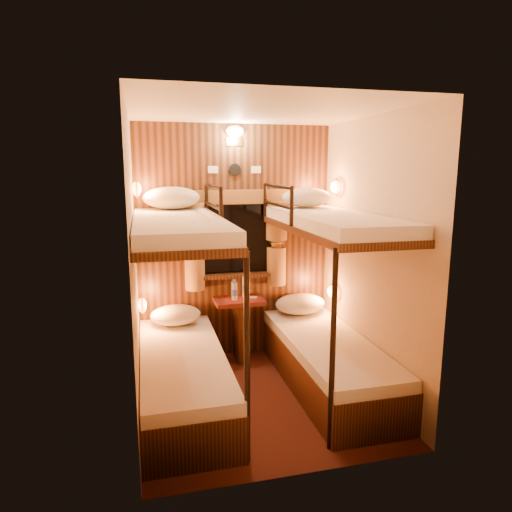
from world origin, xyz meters
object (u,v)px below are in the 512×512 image
object	(u,v)px
bunk_left	(182,340)
bunk_right	(328,328)
bottle_left	(234,291)
bottle_right	(246,287)
table	(239,321)

from	to	relation	value
bunk_left	bunk_right	size ratio (longest dim) A/B	1.00
bunk_right	bottle_left	bearing A→B (deg)	133.07
bunk_right	bunk_left	bearing A→B (deg)	180.00
bunk_right	bottle_right	xyz separation A→B (m)	(-0.57, 0.83, 0.20)
bunk_right	bottle_right	distance (m)	1.03
bunk_right	bottle_left	xyz separation A→B (m)	(-0.70, 0.75, 0.18)
table	bunk_left	bearing A→B (deg)	-129.67
bunk_left	bottle_right	bearing A→B (deg)	48.86
table	bottle_right	size ratio (longest dim) A/B	2.55
bunk_right	table	xyz separation A→B (m)	(-0.65, 0.78, -0.14)
bunk_right	table	distance (m)	1.02
table	bottle_left	xyz separation A→B (m)	(-0.05, -0.03, 0.33)
bunk_left	table	size ratio (longest dim) A/B	2.90
bunk_left	bunk_right	distance (m)	1.30
bottle_left	bottle_right	distance (m)	0.16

